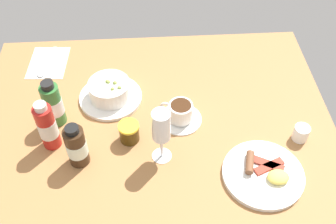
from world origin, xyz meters
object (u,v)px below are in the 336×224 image
(cutlery_setting, at_px, (48,63))
(coffee_cup, at_px, (180,112))
(porridge_bowl, at_px, (110,91))
(sauce_bottle_brown, at_px, (76,146))
(sauce_bottle_red, at_px, (47,127))
(creamer_jug, at_px, (301,133))
(sauce_bottle_green, at_px, (53,104))
(breakfast_plate, at_px, (264,174))
(jam_jar, at_px, (129,132))
(wine_glass, at_px, (161,128))

(cutlery_setting, bearing_deg, coffee_cup, 147.31)
(porridge_bowl, xyz_separation_m, sauce_bottle_brown, (0.08, 0.24, 0.03))
(porridge_bowl, xyz_separation_m, sauce_bottle_red, (0.16, 0.17, 0.04))
(creamer_jug, distance_m, sauce_bottle_green, 0.74)
(sauce_bottle_brown, relative_size, breakfast_plate, 0.65)
(porridge_bowl, distance_m, creamer_jug, 0.60)
(cutlery_setting, relative_size, breakfast_plate, 0.78)
(creamer_jug, xyz_separation_m, breakfast_plate, (0.14, 0.12, -0.02))
(porridge_bowl, bearing_deg, jam_jar, 109.93)
(cutlery_setting, height_order, creamer_jug, creamer_jug)
(wine_glass, bearing_deg, sauce_bottle_brown, 0.14)
(jam_jar, bearing_deg, sauce_bottle_brown, 26.17)
(breakfast_plate, bearing_deg, cutlery_setting, -37.77)
(wine_glass, xyz_separation_m, jam_jar, (0.09, -0.07, -0.09))
(wine_glass, bearing_deg, coffee_cup, -114.73)
(porridge_bowl, bearing_deg, sauce_bottle_brown, 71.72)
(cutlery_setting, distance_m, creamer_jug, 0.88)
(porridge_bowl, distance_m, sauce_bottle_red, 0.24)
(sauce_bottle_red, bearing_deg, breakfast_plate, 165.88)
(jam_jar, bearing_deg, sauce_bottle_green, -21.21)
(coffee_cup, relative_size, breakfast_plate, 0.59)
(porridge_bowl, xyz_separation_m, breakfast_plate, (-0.43, 0.32, -0.02))
(coffee_cup, distance_m, creamer_jug, 0.36)
(sauce_bottle_green, bearing_deg, creamer_jug, 170.89)
(sauce_bottle_brown, height_order, breakfast_plate, sauce_bottle_brown)
(coffee_cup, relative_size, sauce_bottle_brown, 0.91)
(cutlery_setting, xyz_separation_m, coffee_cup, (-0.45, 0.29, 0.03))
(jam_jar, height_order, breakfast_plate, jam_jar)
(porridge_bowl, relative_size, wine_glass, 1.11)
(cutlery_setting, height_order, jam_jar, jam_jar)
(sauce_bottle_red, bearing_deg, jam_jar, -179.11)
(porridge_bowl, distance_m, breakfast_plate, 0.54)
(coffee_cup, bearing_deg, creamer_jug, 163.80)
(sauce_bottle_brown, bearing_deg, wine_glass, -179.86)
(jam_jar, height_order, sauce_bottle_brown, sauce_bottle_brown)
(porridge_bowl, height_order, creamer_jug, porridge_bowl)
(coffee_cup, relative_size, jam_jar, 2.12)
(wine_glass, bearing_deg, cutlery_setting, -48.12)
(coffee_cup, bearing_deg, porridge_bowl, -24.61)
(sauce_bottle_green, distance_m, sauce_bottle_brown, 0.18)
(creamer_jug, bearing_deg, coffee_cup, -16.20)
(cutlery_setting, xyz_separation_m, breakfast_plate, (-0.66, 0.51, 0.01))
(creamer_jug, bearing_deg, wine_glass, 5.37)
(porridge_bowl, distance_m, wine_glass, 0.30)
(sauce_bottle_green, bearing_deg, jam_jar, 158.79)
(porridge_bowl, distance_m, coffee_cup, 0.24)
(porridge_bowl, distance_m, sauce_bottle_green, 0.19)
(creamer_jug, relative_size, wine_glass, 0.30)
(sauce_bottle_brown, bearing_deg, creamer_jug, -176.52)
(porridge_bowl, relative_size, sauce_bottle_red, 1.19)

